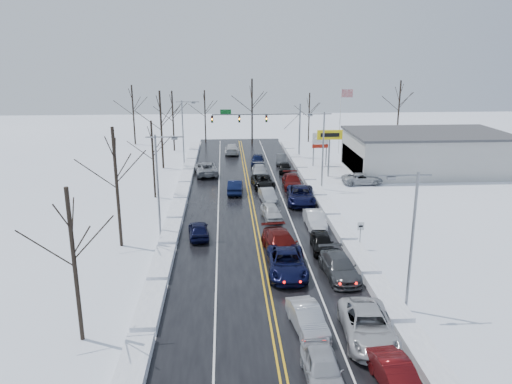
{
  "coord_description": "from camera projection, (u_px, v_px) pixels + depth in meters",
  "views": [
    {
      "loc": [
        -2.74,
        -45.48,
        15.96
      ],
      "look_at": [
        0.22,
        0.77,
        2.5
      ],
      "focal_mm": 35.0,
      "sensor_mm": 36.0,
      "label": 1
    }
  ],
  "objects": [
    {
      "name": "traffic_signal_mast",
      "position": [
        266.0,
        121.0,
        73.72
      ],
      "size": [
        13.28,
        0.39,
        8.0
      ],
      "color": "slate",
      "rests_on": "ground"
    },
    {
      "name": "tree_far_b",
      "position": [
        205.0,
        106.0,
        85.38
      ],
      "size": [
        3.6,
        3.6,
        9.0
      ],
      "color": "#2D231C",
      "rests_on": "ground"
    },
    {
      "name": "tree_far_a",
      "position": [
        133.0,
        103.0,
        83.49
      ],
      "size": [
        4.0,
        4.0,
        10.0
      ],
      "color": "#2D231C",
      "rests_on": "ground"
    },
    {
      "name": "queued_car_10",
      "position": [
        367.0,
        339.0,
        28.37
      ],
      "size": [
        3.2,
        6.17,
        1.66
      ],
      "primitive_type": "imported",
      "rotation": [
        0.0,
        0.0,
        -0.08
      ],
      "color": "#B9B9BB",
      "rests_on": "ground"
    },
    {
      "name": "queued_car_1",
      "position": [
        307.0,
        330.0,
        29.32
      ],
      "size": [
        2.13,
        4.61,
        1.47
      ],
      "primitive_type": "imported",
      "rotation": [
        0.0,
        0.0,
        0.13
      ],
      "color": "#AAACB2",
      "rests_on": "ground"
    },
    {
      "name": "tree_left_a",
      "position": [
        71.0,
        236.0,
        26.61
      ],
      "size": [
        3.6,
        3.6,
        9.0
      ],
      "color": "#2D231C",
      "rests_on": "ground"
    },
    {
      "name": "snow_bank_right",
      "position": [
        328.0,
        211.0,
        50.59
      ],
      "size": [
        1.5,
        72.0,
        0.61
      ],
      "primitive_type": "cube",
      "color": "white",
      "rests_on": "ground"
    },
    {
      "name": "queued_car_17",
      "position": [
        281.0,
        164.0,
        71.18
      ],
      "size": [
        1.86,
        4.22,
        1.35
      ],
      "primitive_type": "imported",
      "rotation": [
        0.0,
        0.0,
        -0.11
      ],
      "color": "#3C3E41",
      "rests_on": "ground"
    },
    {
      "name": "speed_limit_sign",
      "position": [
        361.0,
        230.0,
        40.59
      ],
      "size": [
        0.55,
        0.09,
        2.35
      ],
      "color": "slate",
      "rests_on": "ground"
    },
    {
      "name": "queued_car_15",
      "position": [
        292.0,
        187.0,
        59.14
      ],
      "size": [
        2.3,
        5.28,
        1.51
      ],
      "primitive_type": "imported",
      "rotation": [
        0.0,
        0.0,
        -0.03
      ],
      "color": "#4D0B0A",
      "rests_on": "ground"
    },
    {
      "name": "used_vehicles_sign",
      "position": [
        320.0,
        142.0,
        69.01
      ],
      "size": [
        2.2,
        0.22,
        4.65
      ],
      "color": "slate",
      "rests_on": "ground"
    },
    {
      "name": "queued_car_12",
      "position": [
        322.0,
        250.0,
        40.77
      ],
      "size": [
        1.99,
        4.39,
        1.46
      ],
      "primitive_type": "imported",
      "rotation": [
        0.0,
        0.0,
        -0.06
      ],
      "color": "black",
      "rests_on": "ground"
    },
    {
      "name": "oncoming_car_3",
      "position": [
        199.0,
        237.0,
        43.58
      ],
      "size": [
        2.11,
        4.35,
        1.43
      ],
      "primitive_type": "imported",
      "rotation": [
        0.0,
        0.0,
        3.24
      ],
      "color": "black",
      "rests_on": "ground"
    },
    {
      "name": "queued_car_14",
      "position": [
        301.0,
        203.0,
        53.29
      ],
      "size": [
        3.42,
        6.43,
        1.72
      ],
      "primitive_type": "imported",
      "rotation": [
        0.0,
        0.0,
        -0.09
      ],
      "color": "black",
      "rests_on": "ground"
    },
    {
      "name": "oncoming_car_0",
      "position": [
        235.0,
        193.0,
        56.93
      ],
      "size": [
        1.92,
        4.76,
        1.54
      ],
      "primitive_type": "imported",
      "rotation": [
        0.0,
        0.0,
        3.08
      ],
      "color": "black",
      "rests_on": "ground"
    },
    {
      "name": "queued_car_8",
      "position": [
        257.0,
        165.0,
        70.48
      ],
      "size": [
        2.17,
        4.51,
        1.49
      ],
      "primitive_type": "imported",
      "rotation": [
        0.0,
        0.0,
        -0.1
      ],
      "color": "black",
      "rests_on": "ground"
    },
    {
      "name": "streetlight_ne",
      "position": [
        321.0,
        145.0,
        56.82
      ],
      "size": [
        3.2,
        0.25,
        9.0
      ],
      "color": "slate",
      "rests_on": "ground"
    },
    {
      "name": "oncoming_car_2",
      "position": [
        232.0,
        154.0,
        77.89
      ],
      "size": [
        2.38,
        5.48,
        1.57
      ],
      "primitive_type": "imported",
      "rotation": [
        0.0,
        0.0,
        3.11
      ],
      "color": "silver",
      "rests_on": "ground"
    },
    {
      "name": "streetlight_se",
      "position": [
        410.0,
        232.0,
        29.99
      ],
      "size": [
        3.2,
        0.25,
        9.0
      ],
      "color": "slate",
      "rests_on": "ground"
    },
    {
      "name": "road_surface",
      "position": [
        253.0,
        212.0,
        50.12
      ],
      "size": [
        14.0,
        84.0,
        0.01
      ],
      "primitive_type": "cube",
      "color": "black",
      "rests_on": "ground"
    },
    {
      "name": "queued_car_5",
      "position": [
        268.0,
        201.0,
        53.81
      ],
      "size": [
        1.87,
        4.24,
        1.35
      ],
      "primitive_type": "imported",
      "rotation": [
        0.0,
        0.0,
        0.11
      ],
      "color": "#919398",
      "rests_on": "ground"
    },
    {
      "name": "queued_car_11",
      "position": [
        339.0,
        276.0,
        36.13
      ],
      "size": [
        2.49,
        5.45,
        1.54
      ],
      "primitive_type": "imported",
      "rotation": [
        0.0,
        0.0,
        0.06
      ],
      "color": "#414346",
      "rests_on": "ground"
    },
    {
      "name": "queued_car_6",
      "position": [
        263.0,
        187.0,
        59.23
      ],
      "size": [
        2.78,
        5.31,
        1.43
      ],
      "primitive_type": "imported",
      "rotation": [
        0.0,
        0.0,
        0.08
      ],
      "color": "black",
      "rests_on": "ground"
    },
    {
      "name": "flagpole",
      "position": [
        341.0,
        116.0,
        76.24
      ],
      "size": [
        1.87,
        1.2,
        10.0
      ],
      "color": "silver",
      "rests_on": "ground"
    },
    {
      "name": "queued_car_4",
      "position": [
        271.0,
        219.0,
        48.34
      ],
      "size": [
        2.1,
        4.25,
        1.39
      ],
      "primitive_type": "imported",
      "rotation": [
        0.0,
        0.0,
        0.11
      ],
      "color": "silver",
      "rests_on": "ground"
    },
    {
      "name": "tree_far_c",
      "position": [
        252.0,
        99.0,
        83.57
      ],
      "size": [
        4.4,
        4.4,
        11.0
      ],
      "color": "#2D231C",
      "rests_on": "ground"
    },
    {
      "name": "queued_car_3",
      "position": [
        281.0,
        253.0,
        40.17
      ],
      "size": [
        3.2,
        6.19,
        1.72
      ],
      "primitive_type": "imported",
      "rotation": [
        0.0,
        0.0,
        0.14
      ],
      "color": "#500C0A",
      "rests_on": "ground"
    },
    {
      "name": "queued_car_0",
      "position": [
        322.0,
        382.0,
        24.74
      ],
      "size": [
        1.84,
        4.55,
        1.55
      ],
      "primitive_type": "imported",
      "rotation": [
        0.0,
        0.0,
        -0.0
      ],
      "color": "#AAACB2",
      "rests_on": "ground"
    },
    {
      "name": "streetlight_nw",
      "position": [
        184.0,
        127.0,
        69.22
      ],
      "size": [
        3.2,
        0.25,
        9.0
      ],
      "color": "slate",
      "rests_on": "ground"
    },
    {
      "name": "tree_left_d",
      "position": [
        161.0,
        115.0,
        66.56
      ],
      "size": [
        4.2,
        4.2,
        10.5
      ],
      "color": "#2D231C",
      "rests_on": "ground"
    },
    {
      "name": "tree_left_e",
      "position": [
        173.0,
        109.0,
        78.28
      ],
      "size": [
        3.8,
        3.8,
        9.5
      ],
      "color": "#2D231C",
      "rests_on": "ground"
    },
    {
      "name": "streetlight_sw",
      "position": [
        160.0,
        178.0,
        42.39
      ],
      "size": [
        3.2,
        0.25,
        9.0
      ],
      "color": "slate",
      "rests_on": "ground"
    },
    {
      "name": "queued_car_2",
      "position": [
        287.0,
        273.0,
        36.67
      ],
      "size": [
        2.99,
        6.09,
        1.66
      ],
      "primitive_type": "imported",
      "rotation": [
        0.0,
        0.0,
        -0.04
      ],
      "color": "black",
      "rests_on": "ground"
    },
    {
      "name": "tree_left_c",
      "position": [
        152.0,
        144.0,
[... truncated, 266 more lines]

